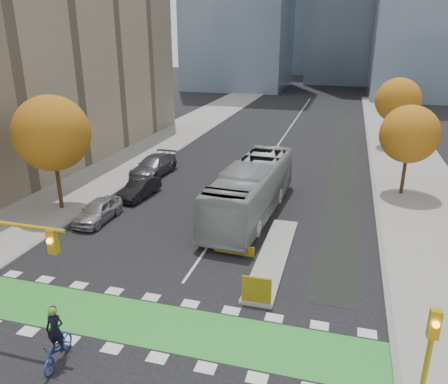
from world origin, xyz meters
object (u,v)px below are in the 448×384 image
Objects in this scene: traffic_signal_east at (430,347)px; parked_car_b at (140,188)px; tree_east_far at (398,100)px; hazard_board at (256,290)px; parked_car_c at (154,166)px; bus at (252,189)px; tree_west at (52,133)px; tree_east_near at (409,134)px; cyclist at (57,344)px; parked_car_a at (98,211)px.

parked_car_b is (-18.20, 16.43, -2.01)m from traffic_signal_east.
hazard_board is at bearing -104.12° from tree_east_far.
tree_east_far is 30.26m from parked_car_b.
parked_car_b is at bearing -72.41° from parked_car_c.
bus is 9.22m from parked_car_b.
traffic_signal_east is 0.31× the size of bus.
tree_west is at bearing -163.92° from bus.
hazard_board is 0.24× the size of parked_car_c.
parked_car_c reaches higher than hazard_board.
bus is 12.28m from parked_car_c.
tree_east_near is (8.00, 17.80, 4.06)m from hazard_board.
parked_car_c is at bearing 97.12° from cyclist.
cyclist reaches higher than parked_car_b.
parked_car_a is at bearing -151.42° from tree_east_near.
traffic_signal_east is 29.39m from parked_car_c.
tree_west is 25.90m from traffic_signal_east.
cyclist is 0.19× the size of bus.
tree_east_far is at bearing 67.93° from bus.
tree_east_near is 21.39m from parked_car_c.
parked_car_a is 10.51m from parked_car_c.
hazard_board is 14.05m from parked_car_a.
bus reaches higher than parked_car_a.
tree_west reaches higher than traffic_signal_east.
parked_car_b is at bearing 97.82° from cyclist.
cyclist is (-13.05, -1.13, -1.90)m from traffic_signal_east.
tree_east_far is at bearing 46.70° from tree_west.
tree_east_far is 25.80m from bus.
tree_east_far reaches higher than parked_car_c.
bus reaches higher than hazard_board.
tree_west is 1.08× the size of tree_east_far.
tree_east_near is 2.84× the size of cyclist.
parked_car_c is (-1.30, 5.49, 0.14)m from parked_car_b.
tree_west is 17.27m from cyclist.
tree_east_far reaches higher than cyclist.
cyclist is 13.82m from parked_car_a.
tree_west is at bearing 116.21° from cyclist.
cyclist is at bearing -138.30° from hazard_board.
parked_car_b is at bearing 42.30° from tree_west.
tree_east_near reaches higher than hazard_board.
cyclist is (-6.55, -5.83, 0.03)m from hazard_board.
parked_car_c is at bearing 72.31° from tree_west.
tree_east_far is 27.51m from parked_car_c.
hazard_board is 18.44m from tree_west.
bus is at bearing -146.39° from tree_east_near.
bus is (13.40, 2.95, -3.75)m from tree_west.
tree_west is 1.88× the size of parked_car_b.
hazard_board is 8.77m from cyclist.
traffic_signal_east reaches higher than parked_car_c.
tree_east_near is at bearing 5.84° from parked_car_c.
cyclist is 18.29m from parked_car_b.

